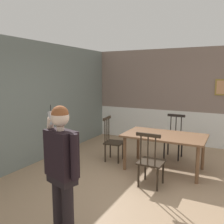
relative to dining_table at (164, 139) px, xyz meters
The scene contains 8 objects.
ground_plane 1.25m from the dining_table, 95.29° to the right, with size 7.18×7.18×0.00m, color #9E7F60.
room_back_partition 2.31m from the dining_table, 92.45° to the left, with size 5.39×0.17×2.76m.
room_left_partition 3.07m from the dining_table, 159.12° to the right, with size 0.13×6.53×2.76m.
dining_table is the anchor object (origin of this frame).
chair_near_window 0.90m from the dining_table, 90.26° to the right, with size 0.44×0.44×1.02m.
chair_by_doorway 0.90m from the dining_table, 89.73° to the left, with size 0.43×0.43×1.05m.
chair_at_table_head 1.24m from the dining_table, behind, with size 0.45×0.45×1.03m.
person_figure 2.76m from the dining_table, 100.89° to the right, with size 0.56×0.33×1.65m.
Camera 1 is at (1.38, -3.81, 1.99)m, focal length 38.54 mm.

